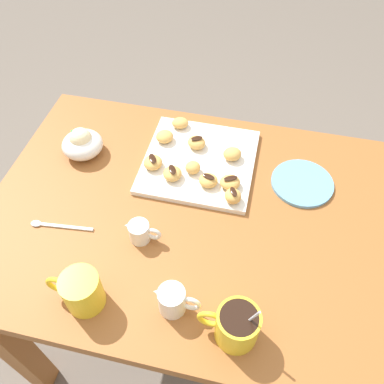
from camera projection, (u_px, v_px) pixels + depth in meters
The scene contains 26 objects.
ground_plane at pixel (190, 321), 1.64m from camera, with size 8.00×8.00×0.00m, color #665B51.
dining_table at pixel (190, 241), 1.16m from camera, with size 1.07×0.78×0.75m.
pastry_plate_square at pixel (199, 161), 1.16m from camera, with size 0.31×0.31×0.02m, color silver.
coffee_mug_yellow_left at pixel (236, 325), 0.81m from camera, with size 0.13×0.09×0.14m.
coffee_mug_yellow_right at pixel (81, 290), 0.86m from camera, with size 0.13×0.09×0.10m.
cream_pitcher_white at pixel (173, 300), 0.86m from camera, with size 0.10×0.06×0.07m.
ice_cream_bowl at pixel (82, 143), 1.16m from camera, with size 0.12×0.12×0.09m.
chocolate_sauce_pitcher at pixel (140, 231), 0.98m from camera, with size 0.09×0.05×0.06m.
saucer_sky_left at pixel (302, 183), 1.11m from camera, with size 0.17×0.17×0.01m, color #66A8DB.
loose_spoon_near_saucer at pixel (54, 225), 1.02m from camera, with size 0.16×0.03×0.01m.
beignet_0 at pixel (197, 143), 1.17m from camera, with size 0.05×0.05×0.03m, color #DBA351.
chocolate_drizzle_0 at pixel (197, 138), 1.16m from camera, with size 0.03×0.02×0.01m, color black.
beignet_1 at pixel (233, 196), 1.04m from camera, with size 0.05×0.04×0.03m, color #DBA351.
chocolate_drizzle_1 at pixel (234, 192), 1.03m from camera, with size 0.03×0.02×0.01m, color black.
beignet_2 at pixel (172, 174), 1.10m from camera, with size 0.05×0.05×0.03m, color #DBA351.
chocolate_drizzle_2 at pixel (172, 169), 1.08m from camera, with size 0.04×0.02×0.01m, color black.
beignet_3 at pixel (180, 123), 1.23m from camera, with size 0.04×0.05×0.03m, color #DBA351.
beignet_4 at pixel (232, 154), 1.14m from camera, with size 0.05×0.05×0.03m, color #DBA351.
beignet_5 at pixel (193, 167), 1.11m from camera, with size 0.04×0.04×0.03m, color #DBA351.
beignet_6 at pixel (165, 137), 1.19m from camera, with size 0.05×0.05×0.03m, color #DBA351.
beignet_7 at pixel (208, 180), 1.08m from camera, with size 0.05×0.05×0.03m, color #DBA351.
chocolate_drizzle_7 at pixel (209, 176), 1.07m from camera, with size 0.04×0.02×0.01m, color black.
beignet_8 at pixel (153, 162), 1.12m from camera, with size 0.05×0.05×0.03m, color #DBA351.
chocolate_drizzle_8 at pixel (153, 158), 1.11m from camera, with size 0.04×0.02×0.01m, color black.
beignet_9 at pixel (230, 182), 1.08m from camera, with size 0.06×0.05×0.03m, color #DBA351.
chocolate_drizzle_9 at pixel (230, 178), 1.06m from camera, with size 0.04×0.02×0.01m, color black.
Camera 1 is at (-0.14, 0.60, 1.61)m, focal length 37.54 mm.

